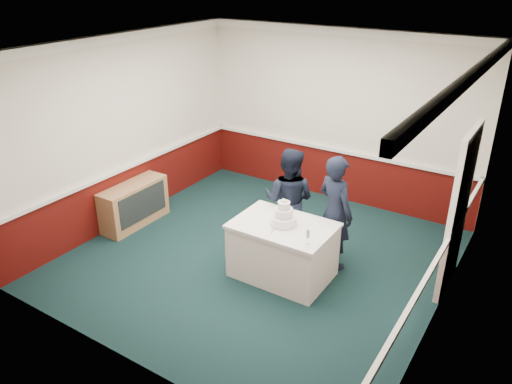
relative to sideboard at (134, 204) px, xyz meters
The scene contains 9 objects.
ground 2.31m from the sideboard, ahead, with size 5.00×5.00×0.00m, color #112B26.
room_shell 2.97m from the sideboard, 19.06° to the left, with size 5.00×5.00×3.00m.
sideboard is the anchor object (origin of this frame).
cake_table 2.78m from the sideboard, ahead, with size 1.32×0.92×0.79m.
wedding_cake 2.83m from the sideboard, ahead, with size 0.35×0.35×0.36m.
cake_knife 2.79m from the sideboard, ahead, with size 0.01×0.22×0.01m, color silver.
champagne_flute 3.34m from the sideboard, ahead, with size 0.05×0.05×0.21m.
person_man 2.61m from the sideboard, 15.18° to the left, with size 0.77×0.60×1.59m, color black.
person_woman 3.33m from the sideboard, 11.02° to the left, with size 0.60×0.39×1.65m, color black.
Camera 1 is at (3.31, -5.27, 3.94)m, focal length 35.00 mm.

